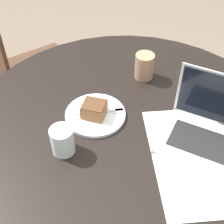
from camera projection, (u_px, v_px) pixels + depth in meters
dining_table at (127, 155)px, 1.18m from camera, size 1.15×1.15×0.76m
chair at (27, 72)px, 1.74m from camera, size 0.44×0.44×0.91m
paper_document at (193, 157)px, 0.96m from camera, size 0.48×0.41×0.00m
plate at (95, 115)px, 1.09m from camera, size 0.21×0.21×0.01m
cake_slice at (94, 109)px, 1.06m from camera, size 0.11×0.11×0.05m
fork at (105, 111)px, 1.09m from camera, size 0.09×0.16×0.00m
coffee_glass at (144, 66)px, 1.21m from camera, size 0.07×0.07×0.10m
water_glass at (62, 141)px, 0.95m from camera, size 0.07×0.07×0.09m
laptop at (216, 135)px, 0.98m from camera, size 0.39×0.35×0.21m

